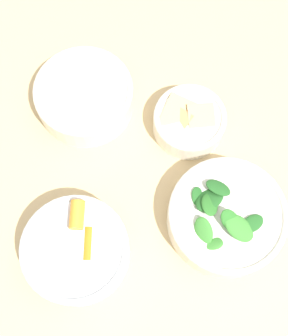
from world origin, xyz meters
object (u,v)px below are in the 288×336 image
(bowl_cookies, at_px, (189,121))
(bowl_greens, at_px, (226,217))
(bowl_carrots, at_px, (76,250))
(bowl_beans_hotdog, at_px, (85,97))

(bowl_cookies, bearing_deg, bowl_greens, -176.32)
(bowl_carrots, xyz_separation_m, bowl_beans_hotdog, (0.25, -0.06, -0.01))
(bowl_greens, bearing_deg, bowl_carrots, 88.92)
(bowl_carrots, relative_size, bowl_cookies, 1.34)
(bowl_carrots, xyz_separation_m, bowl_cookies, (0.17, -0.22, -0.01))
(bowl_greens, relative_size, bowl_cookies, 1.51)
(bowl_greens, bearing_deg, bowl_beans_hotdog, 33.72)
(bowl_carrots, bearing_deg, bowl_cookies, -53.21)
(bowl_greens, distance_m, bowl_cookies, 0.17)
(bowl_carrots, bearing_deg, bowl_greens, -91.08)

